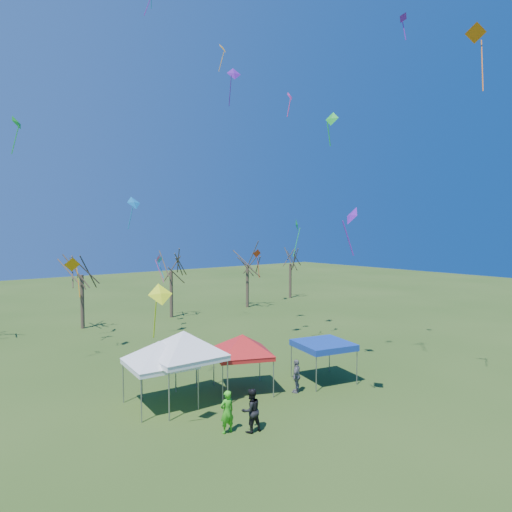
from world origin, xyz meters
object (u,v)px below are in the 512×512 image
at_px(tree_3, 171,255).
at_px(tent_blue, 323,345).
at_px(tent_white_mid, 184,336).
at_px(tent_red, 242,338).
at_px(person_green, 227,412).
at_px(person_grey, 297,376).
at_px(tree_2, 81,256).
at_px(tree_5, 290,252).
at_px(person_dark, 251,410).
at_px(tree_4, 247,252).
at_px(tent_white_west, 159,345).

relative_size(tree_3, tent_blue, 2.32).
bearing_deg(tent_white_mid, tent_red, -9.06).
distance_m(tent_white_mid, person_green, 4.75).
bearing_deg(person_green, person_grey, -162.20).
distance_m(tree_2, tent_blue, 23.64).
relative_size(tree_3, tree_5, 1.06).
relative_size(tree_2, person_grey, 4.68).
bearing_deg(person_dark, tent_red, -116.09).
xyz_separation_m(tree_4, tent_blue, (-11.65, -22.07, -4.01)).
xyz_separation_m(tree_3, person_dark, (-9.51, -24.65, -5.15)).
bearing_deg(tree_2, tent_white_west, -97.98).
xyz_separation_m(tree_5, tent_red, (-24.55, -22.56, -2.90)).
bearing_deg(tree_3, person_grey, -101.97).
relative_size(tree_3, tree_4, 1.00).
distance_m(tent_white_mid, tent_blue, 8.13).
bearing_deg(person_dark, person_green, -26.47).
bearing_deg(tent_blue, tree_4, 62.17).
height_order(person_green, person_dark, person_dark).
height_order(tree_4, tree_5, tree_4).
distance_m(tree_4, person_grey, 26.99).
bearing_deg(tent_white_mid, person_grey, -24.73).
distance_m(tree_2, person_green, 25.09).
height_order(tent_white_west, person_dark, tent_white_west).
xyz_separation_m(tree_3, person_grey, (-4.76, -22.48, -5.20)).
xyz_separation_m(tree_2, tent_white_west, (-2.81, -20.01, -3.32)).
bearing_deg(tent_white_west, tree_2, 82.02).
distance_m(tree_3, tent_red, 21.90).
distance_m(tree_2, tree_3, 8.41).
height_order(tent_white_mid, tent_blue, tent_white_mid).
distance_m(tent_white_west, tent_white_mid, 1.24).
bearing_deg(tree_4, tree_5, 13.85).
bearing_deg(tree_2, tree_3, -2.27).
bearing_deg(tent_white_west, person_green, -79.18).
relative_size(tree_5, tent_red, 2.01).
height_order(tree_4, tent_white_west, tree_4).
bearing_deg(tree_2, tree_4, -1.22).
bearing_deg(person_green, tree_2, -92.94).
distance_m(tree_3, person_dark, 26.92).
xyz_separation_m(tree_5, person_green, (-28.05, -26.12, -4.83)).
height_order(tree_4, tent_white_mid, tree_4).
height_order(tree_5, tent_red, tree_5).
xyz_separation_m(person_green, person_dark, (0.85, -0.56, 0.02)).
relative_size(tree_3, person_grey, 4.53).
relative_size(tree_5, tent_white_west, 1.80).
distance_m(tree_5, tent_white_west, 36.24).
bearing_deg(tent_red, tent_white_west, 168.76).
relative_size(tree_2, tent_white_west, 1.97).
xyz_separation_m(tree_4, person_grey, (-14.09, -22.43, -5.18)).
relative_size(tent_white_west, tent_red, 1.12).
height_order(person_grey, person_green, person_green).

